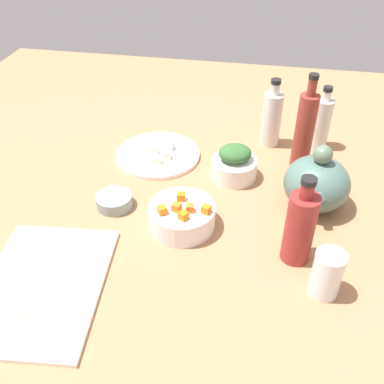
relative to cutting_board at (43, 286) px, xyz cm
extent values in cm
cube|color=#A2714C|center=(-29.78, 24.77, -2.00)|extent=(190.00, 190.00, 3.00)
cube|color=white|center=(0.00, 0.00, 0.00)|extent=(35.10, 26.66, 1.00)
cylinder|color=white|center=(-50.72, 10.96, 0.10)|extent=(23.88, 23.88, 1.20)
cylinder|color=white|center=(-44.82, 33.28, 2.21)|extent=(12.03, 12.03, 5.42)
cylinder|color=white|center=(-23.20, 23.65, 2.30)|extent=(15.30, 15.30, 5.59)
cylinder|color=gray|center=(-27.24, 5.95, 1.04)|extent=(8.79, 8.79, 3.08)
ellipsoid|color=#4B6D64|center=(-36.65, 53.72, 5.90)|extent=(16.04, 15.66, 12.79)
sphere|color=#57715A|center=(-36.65, 53.72, 14.09)|extent=(4.49, 4.49, 4.49)
cylinder|color=#4B6D64|center=(-29.83, 53.72, 7.50)|extent=(5.38, 2.00, 3.93)
cylinder|color=silver|center=(-64.70, 55.87, 6.90)|extent=(5.20, 5.20, 14.81)
cylinder|color=silver|center=(-64.70, 55.87, 15.67)|extent=(2.34, 2.34, 2.72)
cylinder|color=black|center=(-64.70, 55.87, 17.63)|extent=(2.60, 2.60, 1.20)
cylinder|color=maroon|center=(-54.00, 50.50, 9.85)|extent=(5.08, 5.08, 20.69)
cylinder|color=maroon|center=(-54.00, 50.50, 22.41)|extent=(2.29, 2.29, 4.43)
cylinder|color=black|center=(-54.00, 50.50, 25.23)|extent=(2.54, 2.54, 1.20)
cylinder|color=maroon|center=(-17.71, 49.29, 7.66)|extent=(6.14, 6.14, 16.32)
cylinder|color=maroon|center=(-17.71, 49.29, 17.48)|extent=(2.76, 2.76, 3.32)
cylinder|color=black|center=(-17.71, 49.29, 19.74)|extent=(3.07, 3.07, 1.20)
cylinder|color=silver|center=(-63.76, 41.77, 7.37)|extent=(5.61, 5.61, 15.74)
cylinder|color=silver|center=(-63.76, 41.77, 16.85)|extent=(2.53, 2.53, 3.23)
cylinder|color=black|center=(-63.76, 41.77, 19.07)|extent=(2.81, 2.81, 1.20)
cylinder|color=white|center=(-9.16, 54.81, 4.59)|extent=(5.93, 5.93, 10.18)
cube|color=orange|center=(-22.33, 29.37, 5.99)|extent=(2.36, 2.36, 1.80)
cube|color=orange|center=(-25.76, 23.00, 5.99)|extent=(1.87, 1.87, 1.80)
cube|color=orange|center=(-21.85, 22.75, 5.99)|extent=(2.26, 2.26, 1.80)
cube|color=orange|center=(-20.29, 19.87, 5.99)|extent=(2.52, 2.52, 1.80)
cube|color=orange|center=(-19.34, 24.72, 5.99)|extent=(2.46, 2.46, 1.80)
cube|color=orange|center=(-22.11, 25.78, 5.99)|extent=(2.04, 2.04, 1.80)
ellipsoid|color=#32602E|center=(-44.82, 33.28, 6.96)|extent=(9.68, 10.36, 4.07)
cube|color=white|center=(-54.42, 8.34, 1.80)|extent=(2.85, 2.85, 2.20)
cube|color=white|center=(-50.63, 6.50, 1.80)|extent=(2.43, 2.43, 2.20)
cube|color=white|center=(-53.51, 13.88, 1.80)|extent=(2.51, 2.51, 2.20)
cube|color=#ECF5CE|center=(-45.62, 12.11, 1.80)|extent=(2.39, 2.39, 2.20)
cube|color=white|center=(-50.41, 10.11, 1.80)|extent=(2.69, 2.69, 2.20)
cube|color=silver|center=(-48.59, 14.08, 1.80)|extent=(2.56, 2.56, 2.20)
pyramid|color=beige|center=(8.68, -0.75, 2.05)|extent=(7.29, 7.29, 3.09)
pyramid|color=beige|center=(-6.28, 2.13, 1.62)|extent=(5.30, 5.53, 2.24)
pyramid|color=beige|center=(1.87, 1.38, 1.75)|extent=(7.38, 7.39, 2.50)
pyramid|color=beige|center=(-2.32, -2.93, 1.79)|extent=(6.25, 5.96, 2.57)
camera|label=1|loc=(51.69, 39.79, 68.56)|focal=41.32mm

